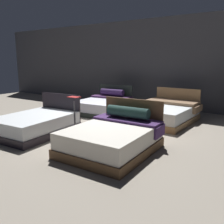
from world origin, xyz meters
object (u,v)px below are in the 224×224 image
bed_0 (36,124)px  bed_3 (165,113)px  bed_1 (113,138)px  price_sign (75,123)px  bed_2 (104,105)px

bed_0 → bed_3: size_ratio=0.93×
bed_1 → price_sign: 1.21m
bed_0 → bed_2: 3.12m
bed_2 → price_sign: 3.15m
bed_3 → bed_1: bearing=-86.5°
bed_3 → bed_0: bearing=-124.4°
bed_0 → bed_1: (2.37, 0.07, 0.04)m
bed_0 → bed_3: 3.85m
bed_0 → bed_1: bearing=-1.5°
bed_3 → price_sign: bearing=-109.3°
bed_0 → price_sign: price_sign is taller
bed_2 → bed_3: bed_3 is taller
bed_1 → bed_2: size_ratio=0.98×
price_sign → bed_0: bearing=-169.5°
bed_1 → price_sign: (-1.19, 0.15, 0.11)m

